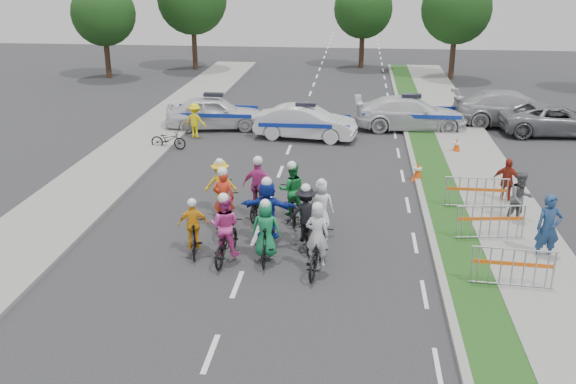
# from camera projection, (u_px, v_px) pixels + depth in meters

# --- Properties ---
(ground) EXTENTS (90.00, 90.00, 0.00)m
(ground) POSITION_uv_depth(u_px,v_px,m) (237.00, 284.00, 15.99)
(ground) COLOR #28282B
(ground) RESTS_ON ground
(curb_right) EXTENTS (0.20, 60.00, 0.12)m
(curb_right) POSITION_uv_depth(u_px,v_px,m) (426.00, 215.00, 20.11)
(curb_right) COLOR gray
(curb_right) RESTS_ON ground
(grass_strip) EXTENTS (1.20, 60.00, 0.11)m
(grass_strip) POSITION_uv_depth(u_px,v_px,m) (449.00, 216.00, 20.05)
(grass_strip) COLOR #224717
(grass_strip) RESTS_ON ground
(sidewalk_right) EXTENTS (2.40, 60.00, 0.13)m
(sidewalk_right) POSITION_uv_depth(u_px,v_px,m) (508.00, 218.00, 19.86)
(sidewalk_right) COLOR gray
(sidewalk_right) RESTS_ON ground
(sidewalk_left) EXTENTS (3.00, 60.00, 0.13)m
(sidewalk_left) POSITION_uv_depth(u_px,v_px,m) (72.00, 201.00, 21.29)
(sidewalk_left) COLOR gray
(sidewalk_left) RESTS_ON ground
(rider_0) EXTENTS (0.91, 1.98, 1.95)m
(rider_0) POSITION_uv_depth(u_px,v_px,m) (317.00, 248.00, 16.47)
(rider_0) COLOR black
(rider_0) RESTS_ON ground
(rider_1) EXTENTS (0.76, 1.71, 1.79)m
(rider_1) POSITION_uv_depth(u_px,v_px,m) (266.00, 236.00, 17.03)
(rider_1) COLOR black
(rider_1) RESTS_ON ground
(rider_2) EXTENTS (0.86, 1.96, 1.94)m
(rider_2) POSITION_uv_depth(u_px,v_px,m) (225.00, 235.00, 17.07)
(rider_2) COLOR black
(rider_2) RESTS_ON ground
(rider_3) EXTENTS (0.88, 1.63, 1.65)m
(rider_3) POSITION_uv_depth(u_px,v_px,m) (194.00, 232.00, 17.43)
(rider_3) COLOR black
(rider_3) RESTS_ON ground
(rider_4) EXTENTS (1.14, 1.94, 1.89)m
(rider_4) POSITION_uv_depth(u_px,v_px,m) (306.00, 222.00, 17.89)
(rider_4) COLOR black
(rider_4) RESTS_ON ground
(rider_5) EXTENTS (1.61, 1.93, 2.00)m
(rider_5) POSITION_uv_depth(u_px,v_px,m) (267.00, 215.00, 18.08)
(rider_5) COLOR black
(rider_5) RESTS_ON ground
(rider_6) EXTENTS (0.76, 2.01, 2.03)m
(rider_6) POSITION_uv_depth(u_px,v_px,m) (224.00, 210.00, 18.91)
(rider_6) COLOR black
(rider_6) RESTS_ON ground
(rider_7) EXTENTS (0.78, 1.70, 1.74)m
(rider_7) POSITION_uv_depth(u_px,v_px,m) (321.00, 212.00, 18.71)
(rider_7) COLOR black
(rider_7) RESTS_ON ground
(rider_8) EXTENTS (0.99, 1.98, 1.93)m
(rider_8) POSITION_uv_depth(u_px,v_px,m) (292.00, 198.00, 19.72)
(rider_8) COLOR black
(rider_8) RESTS_ON ground
(rider_9) EXTENTS (1.05, 1.96, 2.01)m
(rider_9) POSITION_uv_depth(u_px,v_px,m) (259.00, 194.00, 19.93)
(rider_9) COLOR black
(rider_9) RESTS_ON ground
(rider_10) EXTENTS (1.07, 1.85, 1.82)m
(rider_10) POSITION_uv_depth(u_px,v_px,m) (221.00, 191.00, 20.31)
(rider_10) COLOR black
(rider_10) RESTS_ON ground
(police_car_0) EXTENTS (4.77, 2.52, 1.55)m
(police_car_0) POSITION_uv_depth(u_px,v_px,m) (214.00, 113.00, 30.32)
(police_car_0) COLOR silver
(police_car_0) RESTS_ON ground
(police_car_1) EXTENTS (4.68, 2.20, 1.48)m
(police_car_1) POSITION_uv_depth(u_px,v_px,m) (306.00, 122.00, 28.63)
(police_car_1) COLOR silver
(police_car_1) RESTS_ON ground
(police_car_2) EXTENTS (5.38, 2.43, 1.53)m
(police_car_2) POSITION_uv_depth(u_px,v_px,m) (410.00, 113.00, 30.19)
(police_car_2) COLOR silver
(police_car_2) RESTS_ON ground
(civilian_sedan) EXTENTS (5.74, 2.37, 1.66)m
(civilian_sedan) POSITION_uv_depth(u_px,v_px,m) (512.00, 109.00, 30.82)
(civilian_sedan) COLOR #A3A3A7
(civilian_sedan) RESTS_ON ground
(civilian_suv) EXTENTS (5.20, 2.59, 1.42)m
(civilian_suv) POSITION_uv_depth(u_px,v_px,m) (557.00, 119.00, 29.30)
(civilian_suv) COLOR slate
(civilian_suv) RESTS_ON ground
(spectator_0) EXTENTS (0.72, 0.51, 1.86)m
(spectator_0) POSITION_uv_depth(u_px,v_px,m) (548.00, 228.00, 16.99)
(spectator_0) COLOR navy
(spectator_0) RESTS_ON ground
(spectator_1) EXTENTS (0.96, 0.84, 1.67)m
(spectator_1) POSITION_uv_depth(u_px,v_px,m) (521.00, 198.00, 19.32)
(spectator_1) COLOR #525156
(spectator_1) RESTS_ON ground
(spectator_2) EXTENTS (1.00, 0.72, 1.57)m
(spectator_2) POSITION_uv_depth(u_px,v_px,m) (506.00, 182.00, 20.94)
(spectator_2) COLOR maroon
(spectator_2) RESTS_ON ground
(marshal_hiviz) EXTENTS (1.11, 0.81, 1.55)m
(marshal_hiviz) POSITION_uv_depth(u_px,v_px,m) (195.00, 120.00, 28.85)
(marshal_hiviz) COLOR yellow
(marshal_hiviz) RESTS_ON ground
(barrier_0) EXTENTS (2.03, 0.64, 1.12)m
(barrier_0) POSITION_uv_depth(u_px,v_px,m) (512.00, 269.00, 15.53)
(barrier_0) COLOR #A5A8AD
(barrier_0) RESTS_ON ground
(barrier_1) EXTENTS (2.05, 0.77, 1.12)m
(barrier_1) POSITION_uv_depth(u_px,v_px,m) (490.00, 224.00, 18.21)
(barrier_1) COLOR #A5A8AD
(barrier_1) RESTS_ON ground
(barrier_2) EXTENTS (2.00, 0.52, 1.12)m
(barrier_2) POSITION_uv_depth(u_px,v_px,m) (476.00, 194.00, 20.48)
(barrier_2) COLOR #A5A8AD
(barrier_2) RESTS_ON ground
(cone_0) EXTENTS (0.40, 0.40, 0.70)m
(cone_0) POSITION_uv_depth(u_px,v_px,m) (418.00, 172.00, 23.33)
(cone_0) COLOR #F24C0C
(cone_0) RESTS_ON ground
(cone_1) EXTENTS (0.40, 0.40, 0.70)m
(cone_1) POSITION_uv_depth(u_px,v_px,m) (457.00, 146.00, 26.52)
(cone_1) COLOR #F24C0C
(cone_1) RESTS_ON ground
(parked_bike) EXTENTS (1.60, 0.70, 0.81)m
(parked_bike) POSITION_uv_depth(u_px,v_px,m) (168.00, 139.00, 27.20)
(parked_bike) COLOR black
(parked_bike) RESTS_ON ground
(tree_0) EXTENTS (4.20, 4.20, 6.30)m
(tree_0) POSITION_uv_depth(u_px,v_px,m) (103.00, 14.00, 42.11)
(tree_0) COLOR #382619
(tree_0) RESTS_ON ground
(tree_1) EXTENTS (4.55, 4.55, 6.82)m
(tree_1) POSITION_uv_depth(u_px,v_px,m) (457.00, 9.00, 41.51)
(tree_1) COLOR #382619
(tree_1) RESTS_ON ground
(tree_3) EXTENTS (4.90, 4.90, 7.35)m
(tree_3) POSITION_uv_depth(u_px,v_px,m) (192.00, 0.00, 45.09)
(tree_3) COLOR #382619
(tree_3) RESTS_ON ground
(tree_4) EXTENTS (4.20, 4.20, 6.30)m
(tree_4) POSITION_uv_depth(u_px,v_px,m) (363.00, 9.00, 45.98)
(tree_4) COLOR #382619
(tree_4) RESTS_ON ground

